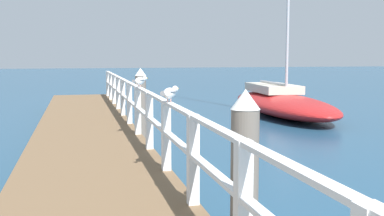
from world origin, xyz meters
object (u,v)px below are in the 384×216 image
object	(u,v)px
dock_piling_near	(244,180)
seagull_foreground	(170,92)
dock_piling_far	(141,103)
seagull_background	(140,81)
boat_2	(281,102)

from	to	relation	value
dock_piling_near	seagull_foreground	bearing A→B (deg)	101.07
dock_piling_near	dock_piling_far	xyz separation A→B (m)	(0.00, 7.69, 0.00)
dock_piling_far	seagull_foreground	size ratio (longest dim) A/B	4.53
seagull_foreground	seagull_background	bearing A→B (deg)	127.57
dock_piling_near	seagull_background	bearing A→B (deg)	94.31
dock_piling_near	boat_2	world-z (taller)	boat_2
seagull_foreground	seagull_background	xyz separation A→B (m)	(0.00, 3.05, 0.00)
dock_piling_far	seagull_foreground	xyz separation A→B (m)	(-0.37, -5.77, 0.73)
seagull_background	boat_2	world-z (taller)	boat_2
seagull_background	seagull_foreground	bearing A→B (deg)	-46.96
seagull_background	boat_2	bearing A→B (deg)	89.93
dock_piling_far	seagull_background	bearing A→B (deg)	-97.84
seagull_foreground	seagull_background	distance (m)	3.05
dock_piling_far	seagull_foreground	world-z (taller)	dock_piling_far
dock_piling_near	seagull_foreground	xyz separation A→B (m)	(-0.37, 1.92, 0.73)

